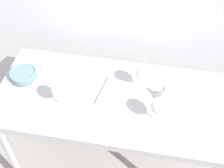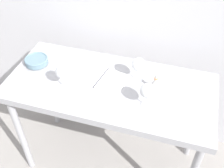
# 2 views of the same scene
# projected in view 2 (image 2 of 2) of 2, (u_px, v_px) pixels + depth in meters

# --- Properties ---
(ground_plane) EXTENTS (6.00, 6.00, 0.00)m
(ground_plane) POSITION_uv_depth(u_px,v_px,m) (111.00, 158.00, 2.45)
(ground_plane) COLOR gray
(steel_counter) EXTENTS (1.40, 0.65, 0.90)m
(steel_counter) POSITION_uv_depth(u_px,v_px,m) (110.00, 96.00, 1.91)
(steel_counter) COLOR #A5A5AA
(steel_counter) RESTS_ON ground_plane
(wine_glass_near_left) EXTENTS (0.09, 0.09, 0.17)m
(wine_glass_near_left) POSITION_uv_depth(u_px,v_px,m) (62.00, 72.00, 1.74)
(wine_glass_near_left) COLOR white
(wine_glass_near_left) RESTS_ON steel_counter
(wine_glass_far_right) EXTENTS (0.09, 0.09, 0.18)m
(wine_glass_far_right) POSITION_uv_depth(u_px,v_px,m) (138.00, 65.00, 1.79)
(wine_glass_far_right) COLOR white
(wine_glass_far_right) RESTS_ON steel_counter
(wine_glass_near_right) EXTENTS (0.09, 0.09, 0.17)m
(wine_glass_near_right) POSITION_uv_depth(u_px,v_px,m) (148.00, 91.00, 1.61)
(wine_glass_near_right) COLOR white
(wine_glass_near_right) RESTS_ON steel_counter
(open_notebook) EXTENTS (0.38, 0.28, 0.01)m
(open_notebook) POSITION_uv_depth(u_px,v_px,m) (101.00, 78.00, 1.88)
(open_notebook) COLOR white
(open_notebook) RESTS_ON steel_counter
(tasting_sheet_upper) EXTENTS (0.23, 0.29, 0.00)m
(tasting_sheet_upper) POSITION_uv_depth(u_px,v_px,m) (69.00, 61.00, 2.03)
(tasting_sheet_upper) COLOR white
(tasting_sheet_upper) RESTS_ON steel_counter
(tasting_bowl) EXTENTS (0.17, 0.17, 0.05)m
(tasting_bowl) POSITION_uv_depth(u_px,v_px,m) (36.00, 61.00, 1.99)
(tasting_bowl) COLOR #DBCC66
(tasting_bowl) RESTS_ON steel_counter
(decanter_funnel) EXTENTS (0.11, 0.11, 0.14)m
(decanter_funnel) POSITION_uv_depth(u_px,v_px,m) (155.00, 84.00, 1.78)
(decanter_funnel) COLOR silver
(decanter_funnel) RESTS_ON steel_counter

